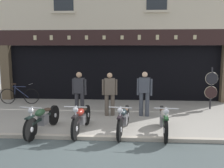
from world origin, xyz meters
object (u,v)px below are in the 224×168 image
Objects in this scene: motorcycle_left at (43,118)px; tyre_sign_pole at (211,86)px; salesman_left at (79,91)px; salesman_right at (144,92)px; advert_board_far at (47,66)px; leaning_bicycle at (19,95)px; shopkeeper_center at (110,92)px; motorcycle_center_left at (81,118)px; advert_board_near at (72,67)px; motorcycle_center_right at (164,119)px; motorcycle_center at (123,118)px.

tyre_sign_pole is at bearing -143.29° from motorcycle_left.
salesman_right is (2.41, -0.15, 0.02)m from salesman_left.
salesman_right is 5.40m from advert_board_far.
salesman_left is 3.44m from leaning_bicycle.
motorcycle_left is at bearing 40.19° from shopkeeper_center.
motorcycle_center_left is at bearing 54.58° from salesman_right.
advert_board_near is 2.72m from leaning_bicycle.
salesman_right is (1.95, 1.85, 0.48)m from motorcycle_center_left.
salesman_left is at bearing -52.30° from advert_board_far.
motorcycle_center_right is at bearing -170.19° from motorcycle_left.
motorcycle_center is at bearing 138.23° from salesman_left.
shopkeeper_center is 0.93× the size of tyre_sign_pole.
motorcycle_center_right is 1.28× the size of salesman_right.
shopkeeper_center is (-1.70, 1.85, 0.44)m from motorcycle_center_right.
motorcycle_left is at bearing 9.72° from motorcycle_center_left.
salesman_left is 0.93× the size of tyre_sign_pole.
motorcycle_center_left is 1.24× the size of salesman_right.
motorcycle_left is 2.27m from salesman_left.
salesman_left is at bearing 7.54° from salesman_right.
tyre_sign_pole is (2.76, 1.23, 0.06)m from salesman_right.
tyre_sign_pole is at bearing 83.62° from leaning_bicycle.
motorcycle_left is at bearing 29.92° from leaning_bicycle.
advert_board_far is (-4.52, 2.88, 0.69)m from salesman_right.
shopkeeper_center is at bearing -124.69° from motorcycle_left.
salesman_left is at bearing -15.05° from shopkeeper_center.
advert_board_near reaches higher than motorcycle_left.
salesman_right is at bearing 69.66° from leaning_bicycle.
advert_board_near reaches higher than tyre_sign_pole.
motorcycle_center_right is at bearing -51.63° from advert_board_near.
advert_board_near is 0.55× the size of leaning_bicycle.
leaning_bicycle is (-2.14, -1.20, -1.18)m from advert_board_near.
motorcycle_center_right is 1.22× the size of tyre_sign_pole.
advert_board_far is at bearing -44.48° from salesman_left.
motorcycle_left is at bearing -87.10° from advert_board_near.
leaning_bicycle is (-4.19, 1.69, -0.50)m from shopkeeper_center.
motorcycle_center_left is 5.51m from advert_board_far.
motorcycle_center_left is at bearing -165.90° from motorcycle_left.
advert_board_far is at bearing -21.37° from salesman_right.
advert_board_far is 1.95m from leaning_bicycle.
motorcycle_center_right is at bearing -176.58° from motorcycle_center_left.
motorcycle_center_left is at bearing 110.73° from salesman_left.
salesman_right is (0.72, 1.84, 0.47)m from motorcycle_center.
motorcycle_center_right is (1.16, -0.02, 0.00)m from motorcycle_center.
motorcycle_center_left is 5.65m from tyre_sign_pole.
shopkeeper_center is at bearing 179.89° from salesman_left.
shopkeeper_center is 4.41m from advert_board_far.
tyre_sign_pole is 6.32m from advert_board_near.
salesman_right is 0.95× the size of tyre_sign_pole.
shopkeeper_center is 1.64× the size of advert_board_near.
motorcycle_left is at bearing 10.53° from motorcycle_center.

